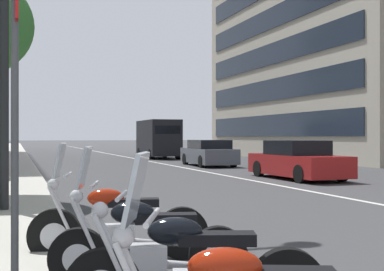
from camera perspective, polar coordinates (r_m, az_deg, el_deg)
name	(u,v)px	position (r m, az deg, el deg)	size (l,w,h in m)	color
lane_centre_stripe	(129,157)	(38.46, -7.03, -2.43)	(110.00, 0.16, 0.01)	silver
motorcycle_far_end_row	(145,245)	(5.53, -5.24, -11.99)	(0.77, 2.04, 1.47)	black
motorcycle_second_in_row	(116,225)	(6.66, -8.44, -9.83)	(0.75, 2.24, 1.49)	black
car_approaching_light	(297,161)	(19.37, 11.61, -2.81)	(4.60, 1.92, 1.42)	maroon
car_following_behind	(209,153)	(27.40, 1.85, -1.99)	(4.64, 2.07, 1.38)	#4C515B
delivery_van_ahead	(158,138)	(36.75, -3.77, -0.29)	(5.08, 2.21, 2.71)	black
parking_sign_by_curb	(15,107)	(4.33, -19.01, 3.05)	(0.32, 0.06, 2.79)	#47494C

